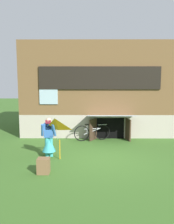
% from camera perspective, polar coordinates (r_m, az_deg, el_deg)
% --- Properties ---
extents(ground_plane, '(60.00, 60.00, 0.00)m').
position_cam_1_polar(ground_plane, '(8.86, 3.96, -11.29)').
color(ground_plane, '#386023').
extents(log_house, '(8.05, 6.02, 4.86)m').
position_cam_1_polar(log_house, '(13.83, 2.65, 5.81)').
color(log_house, '#ADA393').
rests_on(log_house, ground_plane).
extents(person, '(0.60, 0.52, 1.50)m').
position_cam_1_polar(person, '(8.94, -9.44, -6.98)').
color(person, teal).
rests_on(person, ground_plane).
extents(kite, '(0.84, 0.78, 1.49)m').
position_cam_1_polar(kite, '(8.31, -8.00, -3.98)').
color(kite, orange).
rests_on(kite, ground_plane).
extents(bicycle_silver, '(1.76, 0.49, 0.82)m').
position_cam_1_polar(bicycle_silver, '(11.23, 1.28, -5.08)').
color(bicycle_silver, black).
rests_on(bicycle_silver, ground_plane).
extents(wooden_crate, '(0.38, 0.32, 0.49)m').
position_cam_1_polar(wooden_crate, '(7.51, -10.72, -12.95)').
color(wooden_crate, brown).
rests_on(wooden_crate, ground_plane).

